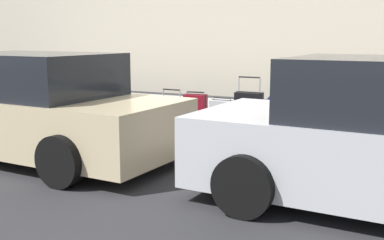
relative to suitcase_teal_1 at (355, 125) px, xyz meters
name	(u,v)px	position (x,y,z in m)	size (l,w,h in m)	color
ground_plane	(193,149)	(2.40, 0.50, -0.51)	(40.00, 40.00, 0.00)	#28282B
sidewalk_curb	(248,120)	(2.40, -2.00, -0.44)	(18.00, 5.00, 0.14)	#9E9B93
suitcase_teal_1	(355,125)	(0.00, 0.00, 0.00)	(0.42, 0.27, 1.01)	#0F606B
suitcase_olive_2	(319,129)	(0.51, 0.04, -0.10)	(0.42, 0.23, 0.78)	#59601E
suitcase_navy_3	(283,120)	(1.06, 0.03, -0.02)	(0.48, 0.22, 0.97)	navy
suitcase_black_4	(248,116)	(1.61, 0.09, 0.01)	(0.42, 0.24, 1.03)	black
suitcase_silver_5	(222,118)	(2.11, 0.01, -0.07)	(0.36, 0.26, 0.66)	#9EA0A8
suitcase_maroon_6	(195,115)	(2.57, 0.06, -0.03)	(0.38, 0.25, 0.74)	maroon
suitcase_red_7	(172,116)	(3.06, 0.01, -0.10)	(0.41, 0.24, 0.75)	red
fire_hydrant	(124,103)	(4.05, 0.02, 0.07)	(0.39, 0.21, 0.84)	#D89E0C
bollard_post	(91,108)	(4.69, 0.17, -0.04)	(0.13, 0.13, 0.66)	brown
parked_car_beige_1	(32,109)	(4.28, 2.02, 0.21)	(4.64, 2.16, 1.54)	tan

